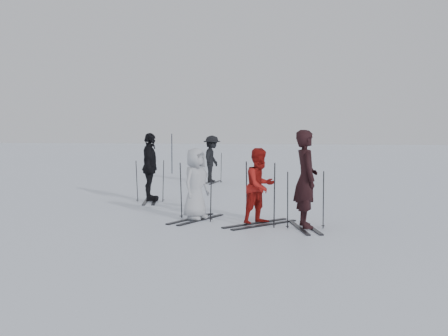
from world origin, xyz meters
name	(u,v)px	position (x,y,z in m)	size (l,w,h in m)	color
ground	(217,213)	(0.00, 0.00, 0.00)	(120.00, 120.00, 0.00)	silver
skier_near_dark	(306,180)	(2.12, -1.71, 0.97)	(0.71, 0.46, 1.94)	black
skier_red	(260,187)	(1.18, -1.44, 0.78)	(0.76, 0.59, 1.56)	maroon
skier_grey	(196,185)	(-0.27, -1.05, 0.77)	(0.76, 0.49, 1.55)	#ABAFB5
skier_uphill_left	(150,168)	(-2.17, 1.73, 0.93)	(1.08, 0.45, 1.85)	black
skier_uphill_far	(212,159)	(-1.55, 7.37, 0.86)	(1.11, 0.64, 1.72)	black
skis_near_dark	(306,199)	(2.12, -1.71, 0.59)	(0.86, 1.62, 1.18)	black
skis_red	(260,192)	(1.18, -1.44, 0.68)	(0.98, 1.85, 1.35)	black
skis_grey	(196,191)	(-0.27, -1.05, 0.64)	(0.94, 1.77, 1.29)	black
skis_uphill_left	(150,180)	(-2.17, 1.73, 0.59)	(0.85, 1.60, 1.17)	black
skis_uphill_far	(212,167)	(-1.55, 7.37, 0.58)	(0.84, 1.58, 1.15)	black
piste_marker	(172,154)	(-4.11, 11.24, 0.89)	(0.04, 0.04, 1.78)	black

